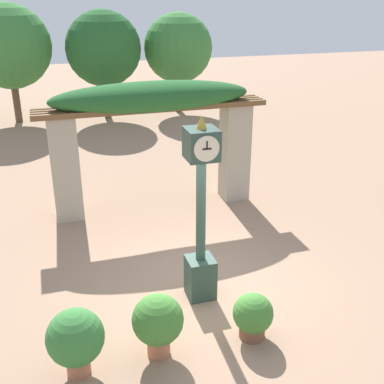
{
  "coord_description": "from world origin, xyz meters",
  "views": [
    {
      "loc": [
        -2.36,
        -7.09,
        5.05
      ],
      "look_at": [
        -0.1,
        0.25,
        1.8
      ],
      "focal_mm": 45.0,
      "sensor_mm": 36.0,
      "label": 1
    }
  ],
  "objects_px": {
    "pedestal_clock": "(201,219)",
    "potted_plant_near_left": "(158,322)",
    "potted_plant_near_right": "(253,315)",
    "potted_plant_far_left": "(75,339)"
  },
  "relations": [
    {
      "from": "pedestal_clock",
      "to": "potted_plant_near_right",
      "type": "height_order",
      "value": "pedestal_clock"
    },
    {
      "from": "potted_plant_far_left",
      "to": "potted_plant_near_left",
      "type": "bearing_deg",
      "value": 1.93
    },
    {
      "from": "potted_plant_near_right",
      "to": "potted_plant_far_left",
      "type": "bearing_deg",
      "value": 179.92
    },
    {
      "from": "pedestal_clock",
      "to": "potted_plant_far_left",
      "type": "distance_m",
      "value": 2.73
    },
    {
      "from": "pedestal_clock",
      "to": "potted_plant_near_left",
      "type": "bearing_deg",
      "value": -130.28
    },
    {
      "from": "potted_plant_near_left",
      "to": "potted_plant_near_right",
      "type": "relative_size",
      "value": 1.33
    },
    {
      "from": "potted_plant_far_left",
      "to": "potted_plant_near_right",
      "type": "bearing_deg",
      "value": -0.08
    },
    {
      "from": "potted_plant_near_left",
      "to": "potted_plant_near_right",
      "type": "height_order",
      "value": "potted_plant_near_left"
    },
    {
      "from": "potted_plant_near_left",
      "to": "potted_plant_far_left",
      "type": "relative_size",
      "value": 0.98
    },
    {
      "from": "pedestal_clock",
      "to": "potted_plant_near_right",
      "type": "relative_size",
      "value": 4.33
    }
  ]
}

